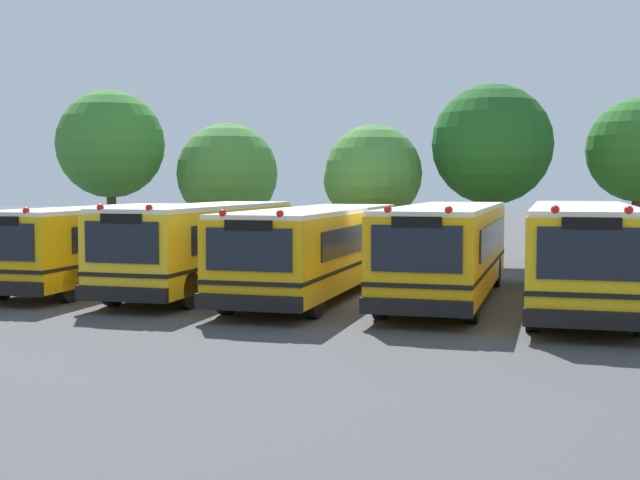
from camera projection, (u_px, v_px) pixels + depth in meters
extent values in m
plane|color=#424244|center=(379.00, 298.00, 23.67)|extent=(160.00, 160.00, 0.00)
cube|color=#EAA80C|center=(99.00, 243.00, 26.32)|extent=(2.66, 9.93, 2.01)
cube|color=white|center=(99.00, 209.00, 26.25)|extent=(2.60, 9.73, 0.12)
cube|color=black|center=(0.00, 288.00, 21.56)|extent=(2.44, 0.23, 0.36)
cube|color=black|center=(0.00, 242.00, 21.52)|extent=(1.96, 0.11, 0.97)
cube|color=black|center=(139.00, 233.00, 26.28)|extent=(0.25, 7.69, 0.73)
cube|color=black|center=(70.00, 232.00, 26.90)|extent=(0.25, 7.69, 0.73)
cube|color=black|center=(100.00, 256.00, 26.35)|extent=(2.68, 10.03, 0.10)
sphere|color=red|center=(26.00, 211.00, 21.46)|extent=(0.18, 0.18, 0.18)
cube|color=black|center=(0.00, 221.00, 21.48)|extent=(1.08, 0.11, 0.24)
cylinder|color=black|center=(68.00, 284.00, 22.70)|extent=(0.31, 1.01, 1.00)
cylinder|color=black|center=(1.00, 282.00, 23.25)|extent=(0.31, 1.01, 1.00)
cylinder|color=black|center=(173.00, 262.00, 29.13)|extent=(0.31, 1.01, 1.00)
cylinder|color=black|center=(118.00, 260.00, 29.67)|extent=(0.31, 1.01, 1.00)
cube|color=yellow|center=(203.00, 244.00, 25.04)|extent=(2.52, 9.74, 2.12)
cube|color=white|center=(203.00, 207.00, 24.96)|extent=(2.47, 9.55, 0.12)
cube|color=black|center=(121.00, 294.00, 20.37)|extent=(2.46, 0.19, 0.36)
cube|color=black|center=(121.00, 242.00, 20.33)|extent=(1.98, 0.08, 1.02)
cube|color=black|center=(245.00, 233.00, 24.97)|extent=(0.13, 7.58, 0.76)
cube|color=black|center=(170.00, 232.00, 25.63)|extent=(0.13, 7.58, 0.76)
cube|color=black|center=(204.00, 258.00, 25.06)|extent=(2.55, 9.84, 0.10)
sphere|color=red|center=(149.00, 208.00, 20.26)|extent=(0.18, 0.18, 0.18)
sphere|color=red|center=(100.00, 207.00, 20.62)|extent=(0.18, 0.18, 0.18)
cube|color=black|center=(121.00, 219.00, 20.28)|extent=(1.09, 0.09, 0.24)
cylinder|color=black|center=(187.00, 290.00, 21.49)|extent=(0.29, 1.00, 1.00)
cylinder|color=black|center=(113.00, 287.00, 22.07)|extent=(0.29, 1.00, 1.00)
cylinder|color=black|center=(271.00, 266.00, 27.74)|extent=(0.29, 1.00, 1.00)
cylinder|color=black|center=(211.00, 264.00, 28.32)|extent=(0.29, 1.00, 1.00)
cube|color=#EAA80C|center=(317.00, 248.00, 24.16)|extent=(2.62, 11.01, 2.03)
cube|color=white|center=(317.00, 211.00, 24.08)|extent=(2.57, 10.79, 0.12)
cube|color=black|center=(248.00, 303.00, 18.88)|extent=(2.56, 0.19, 0.36)
cube|color=black|center=(249.00, 250.00, 18.84)|extent=(2.06, 0.08, 0.98)
cube|color=black|center=(362.00, 237.00, 24.07)|extent=(0.13, 8.57, 0.73)
cube|color=black|center=(278.00, 235.00, 24.77)|extent=(0.13, 8.57, 0.73)
cube|color=black|center=(317.00, 262.00, 24.18)|extent=(2.65, 11.12, 0.10)
sphere|color=red|center=(280.00, 214.00, 18.76)|extent=(0.18, 0.18, 0.18)
sphere|color=red|center=(223.00, 213.00, 19.14)|extent=(0.18, 0.18, 0.18)
cube|color=black|center=(248.00, 225.00, 18.80)|extent=(1.13, 0.09, 0.24)
cylinder|color=black|center=(314.00, 298.00, 19.98)|extent=(0.29, 1.00, 1.00)
cylinder|color=black|center=(227.00, 294.00, 20.59)|extent=(0.29, 1.00, 1.00)
cylinder|color=black|center=(381.00, 267.00, 27.45)|extent=(0.29, 1.00, 1.00)
cylinder|color=black|center=(316.00, 265.00, 28.06)|extent=(0.29, 1.00, 1.00)
cube|color=#EAA80C|center=(447.00, 249.00, 23.18)|extent=(2.53, 10.41, 2.14)
cube|color=white|center=(448.00, 208.00, 23.11)|extent=(2.48, 10.20, 0.12)
cube|color=black|center=(416.00, 308.00, 18.19)|extent=(2.48, 0.18, 0.36)
cube|color=black|center=(416.00, 249.00, 18.15)|extent=(1.99, 0.08, 1.03)
cube|color=black|center=(494.00, 236.00, 23.11)|extent=(0.12, 8.10, 0.77)
cube|color=black|center=(405.00, 235.00, 23.79)|extent=(0.12, 8.10, 0.77)
cube|color=black|center=(447.00, 264.00, 23.21)|extent=(2.56, 10.52, 0.10)
sphere|color=red|center=(449.00, 210.00, 18.08)|extent=(0.18, 0.18, 0.18)
sphere|color=red|center=(388.00, 209.00, 18.44)|extent=(0.18, 0.18, 0.18)
cube|color=black|center=(416.00, 222.00, 18.11)|extent=(1.09, 0.09, 0.24)
cylinder|color=black|center=(472.00, 302.00, 19.31)|extent=(0.29, 1.00, 1.00)
cylinder|color=black|center=(381.00, 298.00, 19.90)|extent=(0.29, 1.00, 1.00)
cylinder|color=black|center=(495.00, 271.00, 26.20)|extent=(0.29, 1.00, 1.00)
cylinder|color=black|center=(427.00, 269.00, 26.79)|extent=(0.29, 1.00, 1.00)
cube|color=yellow|center=(582.00, 252.00, 21.79)|extent=(2.71, 10.98, 2.19)
cube|color=white|center=(582.00, 207.00, 21.72)|extent=(2.66, 10.76, 0.12)
cube|color=black|center=(590.00, 320.00, 16.53)|extent=(2.58, 0.20, 0.36)
cube|color=black|center=(591.00, 254.00, 16.49)|extent=(2.07, 0.10, 1.05)
cube|color=black|center=(633.00, 239.00, 21.72)|extent=(0.18, 8.53, 0.79)
cube|color=black|center=(531.00, 237.00, 22.40)|extent=(0.18, 8.53, 0.79)
cube|color=black|center=(581.00, 269.00, 21.82)|extent=(2.74, 11.09, 0.10)
sphere|color=red|center=(629.00, 210.00, 16.41)|extent=(0.18, 0.18, 0.18)
sphere|color=red|center=(555.00, 209.00, 16.78)|extent=(0.18, 0.18, 0.18)
cube|color=black|center=(592.00, 223.00, 16.44)|extent=(1.14, 0.10, 0.24)
cylinder|color=black|center=(533.00, 309.00, 18.25)|extent=(0.30, 1.00, 1.00)
cylinder|color=black|center=(616.00, 274.00, 25.08)|extent=(0.30, 1.00, 1.00)
cylinder|color=black|center=(539.00, 272.00, 25.68)|extent=(0.30, 1.00, 1.00)
cylinder|color=#4C3823|center=(112.00, 222.00, 35.84)|extent=(0.40, 0.40, 3.18)
sphere|color=#387A2D|center=(111.00, 144.00, 35.62)|extent=(4.57, 4.57, 4.57)
sphere|color=#387A2D|center=(104.00, 138.00, 36.03)|extent=(3.56, 3.56, 3.56)
cylinder|color=#4C3823|center=(228.00, 234.00, 36.69)|extent=(0.41, 0.41, 2.00)
sphere|color=#478438|center=(227.00, 174.00, 36.51)|extent=(4.39, 4.39, 4.39)
sphere|color=#478438|center=(225.00, 172.00, 36.91)|extent=(2.51, 2.51, 2.51)
cylinder|color=#4C3823|center=(373.00, 238.00, 32.64)|extent=(0.39, 0.39, 2.19)
sphere|color=#478438|center=(373.00, 174.00, 32.47)|extent=(3.78, 3.78, 3.78)
sphere|color=#478438|center=(360.00, 180.00, 32.83)|extent=(2.84, 2.84, 2.84)
cylinder|color=#4C3823|center=(491.00, 228.00, 32.53)|extent=(0.45, 0.45, 2.99)
sphere|color=#1E561E|center=(492.00, 144.00, 32.31)|extent=(4.65, 4.65, 4.65)
sphere|color=#1E561E|center=(493.00, 145.00, 32.00)|extent=(2.84, 2.84, 2.84)
cylinder|color=#4C3823|center=(637.00, 228.00, 31.98)|extent=(0.47, 0.47, 3.01)
sphere|color=#286623|center=(639.00, 150.00, 31.78)|extent=(3.96, 3.96, 3.96)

